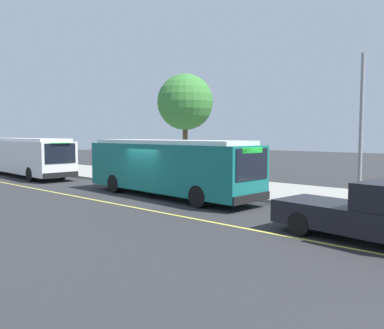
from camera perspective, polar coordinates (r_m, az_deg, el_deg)
ground_plane at (r=20.67m, az=-6.64°, el=-4.72°), size 120.00×120.00×0.00m
sidewalk_curb at (r=24.98m, az=3.78°, el=-2.97°), size 44.00×6.40×0.15m
lane_stripe_center at (r=19.31m, az=-11.58°, el=-5.40°), size 36.00×0.14×0.01m
transit_bus_main at (r=20.69m, az=-3.41°, el=-0.18°), size 10.96×3.18×2.95m
transit_bus_second at (r=33.35m, az=-22.60°, el=1.18°), size 11.70×3.31×2.95m
pickup_truck at (r=13.09m, az=24.23°, el=-6.51°), size 5.60×2.63×1.85m
bus_shelter at (r=24.42m, az=3.99°, el=1.20°), size 2.90×1.60×2.48m
waiting_bench at (r=24.47m, az=3.97°, el=-1.81°), size 1.60×0.48×0.95m
route_sign_post at (r=21.33m, az=5.77°, el=0.85°), size 0.44×0.08×2.80m
pedestrian_commuter at (r=22.18m, az=3.08°, el=-1.18°), size 0.24×0.40×1.69m
street_tree_near_shelter at (r=28.63m, az=-0.98°, el=8.87°), size 3.98×3.98×7.39m
utility_pole at (r=17.93m, az=23.02°, el=4.35°), size 0.16×0.16×6.40m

